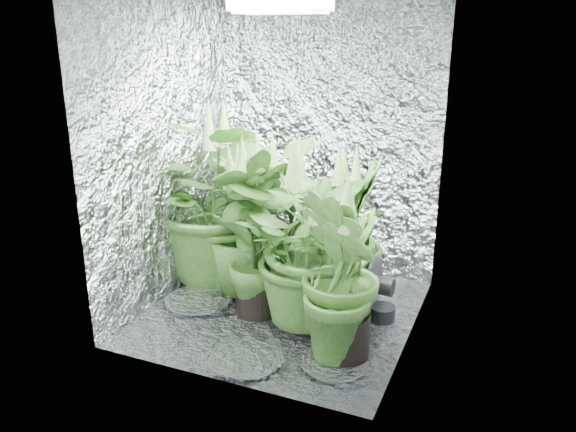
% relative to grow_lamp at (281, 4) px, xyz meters
% --- Properties ---
extents(ground, '(1.60, 1.60, 0.00)m').
position_rel_grow_lamp_xyz_m(ground, '(0.00, 0.00, -1.83)').
color(ground, silver).
rests_on(ground, ground).
extents(walls, '(1.62, 1.62, 2.00)m').
position_rel_grow_lamp_xyz_m(walls, '(0.00, 0.00, -0.83)').
color(walls, silver).
rests_on(walls, ground).
extents(grow_lamp, '(0.50, 0.30, 0.22)m').
position_rel_grow_lamp_xyz_m(grow_lamp, '(0.00, 0.00, 0.00)').
color(grow_lamp, gray).
rests_on(grow_lamp, ceiling).
extents(plant_a, '(1.09, 1.09, 1.26)m').
position_rel_grow_lamp_xyz_m(plant_a, '(-0.59, 0.26, -1.22)').
color(plant_a, black).
rests_on(plant_a, ground).
extents(plant_b, '(0.59, 0.59, 0.88)m').
position_rel_grow_lamp_xyz_m(plant_b, '(-0.14, 0.49, -1.43)').
color(plant_b, black).
rests_on(plant_b, ground).
extents(plant_c, '(0.66, 0.66, 1.03)m').
position_rel_grow_lamp_xyz_m(plant_c, '(0.33, 0.30, -1.35)').
color(plant_c, black).
rests_on(plant_c, ground).
extents(plant_d, '(0.68, 0.68, 1.00)m').
position_rel_grow_lamp_xyz_m(plant_d, '(-0.33, 0.16, -1.37)').
color(plant_d, black).
rests_on(plant_d, ground).
extents(plant_e, '(1.29, 1.29, 1.14)m').
position_rel_grow_lamp_xyz_m(plant_e, '(0.22, -0.10, -1.28)').
color(plant_e, black).
rests_on(plant_e, ground).
extents(plant_f, '(0.79, 0.79, 1.15)m').
position_rel_grow_lamp_xyz_m(plant_f, '(-0.14, -0.06, -1.29)').
color(plant_f, black).
rests_on(plant_f, ground).
extents(plant_g, '(0.71, 0.71, 1.05)m').
position_rel_grow_lamp_xyz_m(plant_g, '(0.50, -0.37, -1.36)').
color(plant_g, black).
rests_on(plant_g, ground).
extents(circulation_fan, '(0.17, 0.35, 0.40)m').
position_rel_grow_lamp_xyz_m(circulation_fan, '(0.58, 0.15, -1.66)').
color(circulation_fan, black).
rests_on(circulation_fan, ground).
extents(plant_label, '(0.05, 0.03, 0.08)m').
position_rel_grow_lamp_xyz_m(plant_label, '(0.57, -0.40, -1.53)').
color(plant_label, white).
rests_on(plant_label, plant_g).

